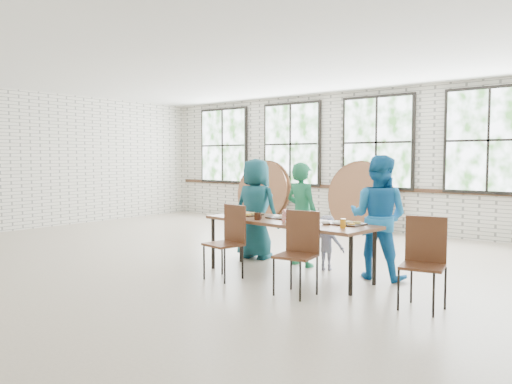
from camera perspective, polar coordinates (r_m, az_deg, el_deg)
room at (r=10.83m, az=13.67°, el=5.27°), size 12.00×12.00×12.00m
dining_table at (r=6.55m, az=3.72°, el=-3.71°), size 2.46×1.02×0.74m
chair_near_left at (r=6.48m, az=-3.08°, el=-4.96°), size 0.48×0.47×0.95m
chair_near_right at (r=5.76m, az=4.96°, el=-6.09°), size 0.48×0.47×0.95m
chair_spare at (r=5.50m, az=18.67°, el=-6.78°), size 0.49×0.48×0.95m
adult_teal at (r=7.71m, az=-0.00°, el=-1.92°), size 0.81×0.57×1.55m
adult_green at (r=7.20m, az=5.26°, el=-2.55°), size 0.59×0.43×1.49m
toddler at (r=7.03m, az=8.09°, el=-5.76°), size 0.56×0.45×0.76m
adult_blue at (r=6.62m, az=13.80°, el=-2.80°), size 0.84×0.69×1.59m
tabletop_clutter at (r=6.47m, az=4.32°, el=-3.13°), size 2.04×0.65×0.11m
round_tops_leaning at (r=11.43m, az=5.97°, el=-0.20°), size 4.14×0.42×1.49m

